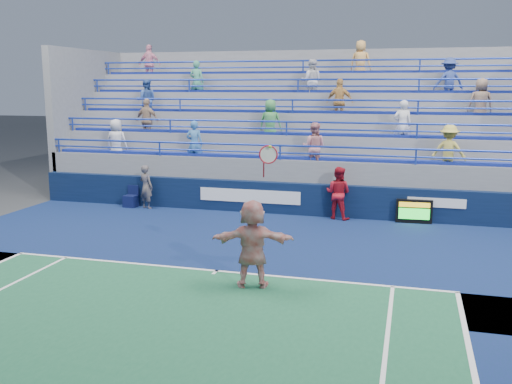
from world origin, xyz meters
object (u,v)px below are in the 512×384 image
(judge_chair, at_px, (131,200))
(tennis_player, at_px, (252,243))
(serve_speed_board, at_px, (414,212))
(line_judge, at_px, (146,187))
(ball_girl, at_px, (338,193))

(judge_chair, distance_m, tennis_player, 9.51)
(serve_speed_board, relative_size, line_judge, 0.72)
(line_judge, bearing_deg, serve_speed_board, -157.04)
(serve_speed_board, bearing_deg, line_judge, -178.86)
(judge_chair, relative_size, tennis_player, 0.25)
(judge_chair, distance_m, ball_girl, 7.54)
(serve_speed_board, bearing_deg, tennis_player, -116.06)
(line_judge, height_order, ball_girl, ball_girl)
(tennis_player, bearing_deg, line_judge, 130.80)
(serve_speed_board, relative_size, judge_chair, 1.45)
(line_judge, distance_m, ball_girl, 6.86)
(judge_chair, bearing_deg, ball_girl, 0.86)
(serve_speed_board, height_order, judge_chair, same)
(ball_girl, bearing_deg, line_judge, 16.69)
(line_judge, xyz_separation_m, ball_girl, (6.86, 0.17, 0.08))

